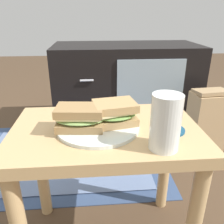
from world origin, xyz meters
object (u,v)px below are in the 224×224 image
object	(u,v)px
coaster	(169,130)
paper_bag	(206,123)
tv_cabinet	(126,87)
plate	(98,127)
sandwich_front	(80,118)
beer_glass	(165,123)
sandwich_back	(115,113)

from	to	relation	value
coaster	paper_bag	distance (m)	0.76
tv_cabinet	plate	bearing A→B (deg)	-102.88
sandwich_front	paper_bag	bearing A→B (deg)	39.10
tv_cabinet	paper_bag	size ratio (longest dim) A/B	2.44
plate	beer_glass	distance (m)	0.21
beer_glass	sandwich_front	bearing A→B (deg)	153.08
tv_cabinet	coaster	bearing A→B (deg)	-90.67
sandwich_back	beer_glass	bearing A→B (deg)	-50.55
sandwich_back	coaster	xyz separation A→B (m)	(0.16, -0.04, -0.04)
coaster	paper_bag	world-z (taller)	coaster
tv_cabinet	paper_bag	distance (m)	0.59
paper_bag	tv_cabinet	bearing A→B (deg)	134.65
tv_cabinet	sandwich_front	distance (m)	1.02
tv_cabinet	sandwich_back	size ratio (longest dim) A/B	6.46
sandwich_front	paper_bag	xyz separation A→B (m)	(0.68, 0.55, -0.31)
sandwich_front	beer_glass	world-z (taller)	beer_glass
sandwich_back	coaster	distance (m)	0.17
sandwich_back	beer_glass	xyz separation A→B (m)	(0.11, -0.13, 0.03)
plate	paper_bag	bearing A→B (deg)	40.60
beer_glass	plate	bearing A→B (deg)	143.13
plate	tv_cabinet	bearing A→B (deg)	77.12
tv_cabinet	sandwich_back	bearing A→B (deg)	-100.08
coaster	paper_bag	size ratio (longest dim) A/B	0.23
sandwich_front	paper_bag	world-z (taller)	sandwich_front
sandwich_back	beer_glass	distance (m)	0.18
sandwich_front	beer_glass	size ratio (longest dim) A/B	1.04
plate	beer_glass	size ratio (longest dim) A/B	1.72
coaster	paper_bag	bearing A→B (deg)	53.42
sandwich_front	paper_bag	size ratio (longest dim) A/B	0.38
beer_glass	coaster	xyz separation A→B (m)	(0.04, 0.09, -0.07)
sandwich_back	plate	bearing A→B (deg)	-165.31
plate	sandwich_back	distance (m)	0.06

